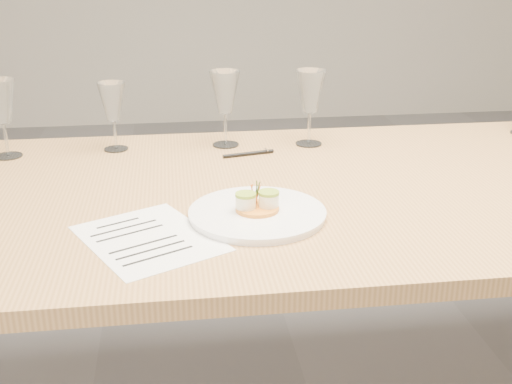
{
  "coord_description": "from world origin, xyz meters",
  "views": [
    {
      "loc": [
        -0.38,
        -1.42,
        1.29
      ],
      "look_at": [
        -0.21,
        -0.16,
        0.8
      ],
      "focal_mm": 45.0,
      "sensor_mm": 36.0,
      "label": 1
    }
  ],
  "objects": [
    {
      "name": "dining_table",
      "position": [
        0.0,
        0.0,
        0.68
      ],
      "size": [
        2.4,
        1.0,
        0.75
      ],
      "color": "tan",
      "rests_on": "ground"
    },
    {
      "name": "dinner_plate",
      "position": [
        -0.21,
        -0.18,
        0.76
      ],
      "size": [
        0.29,
        0.29,
        0.08
      ],
      "rotation": [
        0.0,
        0.0,
        -0.19
      ],
      "color": "white",
      "rests_on": "dining_table"
    },
    {
      "name": "recipe_sheet",
      "position": [
        -0.44,
        -0.26,
        0.75
      ],
      "size": [
        0.33,
        0.36,
        0.0
      ],
      "rotation": [
        0.0,
        0.0,
        0.47
      ],
      "color": "white",
      "rests_on": "dining_table"
    },
    {
      "name": "ballpoint_pen",
      "position": [
        -0.17,
        0.25,
        0.76
      ],
      "size": [
        0.15,
        0.05,
        0.01
      ],
      "rotation": [
        0.0,
        0.0,
        0.22
      ],
      "color": "black",
      "rests_on": "dining_table"
    },
    {
      "name": "wine_glass_0",
      "position": [
        -0.83,
        0.33,
        0.9
      ],
      "size": [
        0.09,
        0.09,
        0.21
      ],
      "color": "white",
      "rests_on": "dining_table"
    },
    {
      "name": "wine_glass_1",
      "position": [
        -0.54,
        0.36,
        0.88
      ],
      "size": [
        0.08,
        0.08,
        0.19
      ],
      "color": "white",
      "rests_on": "dining_table"
    },
    {
      "name": "wine_glass_2",
      "position": [
        -0.23,
        0.36,
        0.9
      ],
      "size": [
        0.09,
        0.09,
        0.22
      ],
      "color": "white",
      "rests_on": "dining_table"
    },
    {
      "name": "wine_glass_3",
      "position": [
        0.01,
        0.33,
        0.9
      ],
      "size": [
        0.09,
        0.09,
        0.22
      ],
      "color": "white",
      "rests_on": "dining_table"
    }
  ]
}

